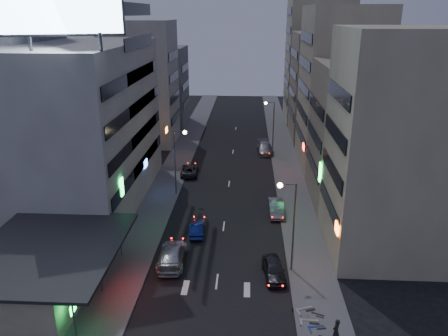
# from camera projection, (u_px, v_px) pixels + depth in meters

# --- Properties ---
(ground) EXTENTS (180.00, 180.00, 0.00)m
(ground) POSITION_uv_depth(u_px,v_px,m) (213.00, 313.00, 32.43)
(ground) COLOR black
(ground) RESTS_ON ground
(sidewalk_left) EXTENTS (4.00, 120.00, 0.12)m
(sidewalk_left) POSITION_uv_depth(u_px,v_px,m) (173.00, 172.00, 61.05)
(sidewalk_left) COLOR #4C4C4F
(sidewalk_left) RESTS_ON ground
(sidewalk_right) EXTENTS (4.00, 120.00, 0.12)m
(sidewalk_right) POSITION_uv_depth(u_px,v_px,m) (288.00, 174.00, 60.20)
(sidewalk_right) COLOR #4C4C4F
(sidewalk_right) RESTS_ON ground
(food_court) EXTENTS (11.00, 13.00, 3.88)m
(food_court) POSITION_uv_depth(u_px,v_px,m) (39.00, 269.00, 34.38)
(food_court) COLOR #B6B08F
(food_court) RESTS_ON ground
(white_building) EXTENTS (14.00, 24.00, 18.00)m
(white_building) POSITION_uv_depth(u_px,v_px,m) (76.00, 126.00, 49.13)
(white_building) COLOR #BAB9B5
(white_building) RESTS_ON ground
(grey_tower) EXTENTS (10.00, 14.00, 34.00)m
(grey_tower) POSITION_uv_depth(u_px,v_px,m) (1.00, 50.00, 49.74)
(grey_tower) COLOR slate
(grey_tower) RESTS_ON ground
(shophouse_near) EXTENTS (10.00, 11.00, 20.00)m
(shophouse_near) POSITION_uv_depth(u_px,v_px,m) (392.00, 147.00, 38.15)
(shophouse_near) COLOR #B6B08F
(shophouse_near) RESTS_ON ground
(shophouse_mid) EXTENTS (11.00, 12.00, 16.00)m
(shophouse_mid) POSITION_uv_depth(u_px,v_px,m) (364.00, 134.00, 49.61)
(shophouse_mid) COLOR gray
(shophouse_mid) RESTS_ON ground
(shophouse_far) EXTENTS (10.00, 14.00, 22.00)m
(shophouse_far) POSITION_uv_depth(u_px,v_px,m) (340.00, 89.00, 60.86)
(shophouse_far) COLOR #B6B08F
(shophouse_far) RESTS_ON ground
(far_left_a) EXTENTS (11.00, 10.00, 20.00)m
(far_left_a) POSITION_uv_depth(u_px,v_px,m) (141.00, 83.00, 72.22)
(far_left_a) COLOR #BAB9B5
(far_left_a) RESTS_ON ground
(far_left_b) EXTENTS (12.00, 10.00, 15.00)m
(far_left_b) POSITION_uv_depth(u_px,v_px,m) (155.00, 86.00, 85.32)
(far_left_b) COLOR slate
(far_left_b) RESTS_ON ground
(far_right_a) EXTENTS (11.00, 12.00, 18.00)m
(far_right_a) POSITION_uv_depth(u_px,v_px,m) (325.00, 86.00, 75.61)
(far_right_a) COLOR gray
(far_right_a) RESTS_ON ground
(far_right_b) EXTENTS (12.00, 12.00, 24.00)m
(far_right_b) POSITION_uv_depth(u_px,v_px,m) (317.00, 60.00, 87.75)
(far_right_b) COLOR #B6B08F
(far_right_b) RESTS_ON ground
(billboard) EXTENTS (9.52, 3.75, 6.20)m
(billboard) POSITION_uv_depth(u_px,v_px,m) (61.00, 5.00, 35.23)
(billboard) COLOR #595B60
(billboard) RESTS_ON white_building
(street_lamp_right_near) EXTENTS (1.60, 0.44, 8.02)m
(street_lamp_right_near) POSITION_uv_depth(u_px,v_px,m) (290.00, 214.00, 35.96)
(street_lamp_right_near) COLOR #595B60
(street_lamp_right_near) RESTS_ON sidewalk_right
(street_lamp_left) EXTENTS (1.60, 0.44, 8.02)m
(street_lamp_left) POSITION_uv_depth(u_px,v_px,m) (178.00, 153.00, 51.64)
(street_lamp_left) COLOR #595B60
(street_lamp_left) RESTS_ON sidewalk_left
(street_lamp_right_far) EXTENTS (1.60, 0.44, 8.02)m
(street_lamp_right_far) POSITION_uv_depth(u_px,v_px,m) (271.00, 119.00, 67.94)
(street_lamp_right_far) COLOR #595B60
(street_lamp_right_far) RESTS_ON sidewalk_right
(parked_car_right_near) EXTENTS (2.18, 4.40, 1.44)m
(parked_car_right_near) POSITION_uv_depth(u_px,v_px,m) (274.00, 269.00, 36.62)
(parked_car_right_near) COLOR #2A2A2F
(parked_car_right_near) RESTS_ON ground
(parked_car_right_mid) EXTENTS (1.67, 4.54, 1.48)m
(parked_car_right_mid) POSITION_uv_depth(u_px,v_px,m) (276.00, 208.00, 48.10)
(parked_car_right_mid) COLOR gray
(parked_car_right_mid) RESTS_ON ground
(parked_car_left) EXTENTS (2.51, 4.91, 1.33)m
(parked_car_left) POSITION_uv_depth(u_px,v_px,m) (189.00, 170.00, 59.95)
(parked_car_left) COLOR #29292E
(parked_car_left) RESTS_ON ground
(parked_car_right_far) EXTENTS (2.72, 5.81, 1.64)m
(parked_car_right_far) POSITION_uv_depth(u_px,v_px,m) (265.00, 148.00, 69.20)
(parked_car_right_far) COLOR gray
(parked_car_right_far) RESTS_ON ground
(road_car_blue) EXTENTS (1.68, 3.98, 1.28)m
(road_car_blue) POSITION_uv_depth(u_px,v_px,m) (197.00, 229.00, 43.71)
(road_car_blue) COLOR navy
(road_car_blue) RESTS_ON ground
(road_car_silver) EXTENTS (2.54, 5.81, 1.66)m
(road_car_silver) POSITION_uv_depth(u_px,v_px,m) (172.00, 254.00, 38.65)
(road_car_silver) COLOR #ABAFB3
(road_car_silver) RESTS_ON ground
(person) EXTENTS (0.76, 0.75, 1.77)m
(person) POSITION_uv_depth(u_px,v_px,m) (336.00, 331.00, 29.12)
(person) COLOR black
(person) RESTS_ON sidewalk_right
(scooter_black_a) EXTENTS (1.05, 1.69, 0.98)m
(scooter_black_a) POSITION_uv_depth(u_px,v_px,m) (333.00, 333.00, 29.52)
(scooter_black_a) COLOR black
(scooter_black_a) RESTS_ON sidewalk_right
(scooter_silver_a) EXTENTS (0.76, 2.00, 1.20)m
(scooter_silver_a) POSITION_uv_depth(u_px,v_px,m) (319.00, 313.00, 31.28)
(scooter_silver_a) COLOR silver
(scooter_silver_a) RESTS_ON sidewalk_right
(scooter_blue) EXTENTS (0.94, 1.88, 1.10)m
(scooter_blue) POSITION_uv_depth(u_px,v_px,m) (324.00, 318.00, 30.83)
(scooter_blue) COLOR navy
(scooter_blue) RESTS_ON sidewalk_right
(scooter_black_b) EXTENTS (1.12, 1.72, 1.00)m
(scooter_black_b) POSITION_uv_depth(u_px,v_px,m) (325.00, 309.00, 31.81)
(scooter_black_b) COLOR black
(scooter_black_b) RESTS_ON sidewalk_right
(scooter_silver_b) EXTENTS (1.35, 2.15, 1.24)m
(scooter_silver_b) POSITION_uv_depth(u_px,v_px,m) (312.00, 299.00, 32.80)
(scooter_silver_b) COLOR #B2B6BA
(scooter_silver_b) RESTS_ON sidewalk_right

